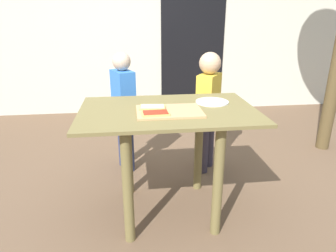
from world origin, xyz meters
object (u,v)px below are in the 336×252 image
at_px(pizza_slice_far_left, 152,107).
at_px(pizza_slice_near_left, 155,113).
at_px(dining_table, 168,133).
at_px(cutting_board, 169,111).
at_px(child_left, 124,106).
at_px(plate_white_right, 212,102).
at_px(child_right, 208,104).

bearing_deg(pizza_slice_far_left, pizza_slice_near_left, -85.95).
xyz_separation_m(dining_table, cutting_board, (-0.00, -0.07, 0.18)).
bearing_deg(child_left, pizza_slice_near_left, -76.01).
bearing_deg(cutting_board, child_left, 111.29).
relative_size(pizza_slice_near_left, pizza_slice_far_left, 0.96).
relative_size(pizza_slice_far_left, child_left, 0.16).
distance_m(pizza_slice_far_left, plate_white_right, 0.44).
relative_size(plate_white_right, child_right, 0.21).
bearing_deg(child_left, cutting_board, -68.71).
bearing_deg(child_right, pizza_slice_near_left, -125.19).
relative_size(dining_table, child_right, 1.07).
bearing_deg(pizza_slice_far_left, child_right, 49.03).
bearing_deg(pizza_slice_near_left, cutting_board, 36.83).
distance_m(dining_table, pizza_slice_far_left, 0.22).
bearing_deg(cutting_board, plate_white_right, 29.43).
xyz_separation_m(pizza_slice_near_left, plate_white_right, (0.42, 0.25, -0.01)).
relative_size(pizza_slice_far_left, plate_white_right, 0.76).
xyz_separation_m(cutting_board, pizza_slice_near_left, (-0.09, -0.07, 0.01)).
relative_size(cutting_board, plate_white_right, 1.80).
bearing_deg(child_right, plate_white_right, -101.78).
relative_size(dining_table, pizza_slice_far_left, 6.58).
height_order(plate_white_right, child_left, child_left).
height_order(cutting_board, plate_white_right, cutting_board).
height_order(dining_table, child_left, child_left).
distance_m(cutting_board, plate_white_right, 0.37).
relative_size(cutting_board, child_right, 0.38).
distance_m(dining_table, cutting_board, 0.19).
bearing_deg(child_left, pizza_slice_far_left, -74.31).
xyz_separation_m(pizza_slice_far_left, child_left, (-0.20, 0.72, -0.20)).
distance_m(pizza_slice_near_left, pizza_slice_far_left, 0.13).
height_order(pizza_slice_near_left, child_left, child_left).
xyz_separation_m(dining_table, child_right, (0.42, 0.60, 0.01)).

